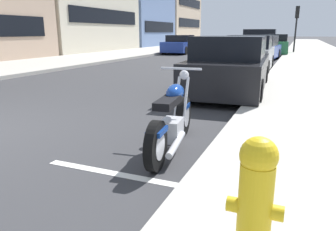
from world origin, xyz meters
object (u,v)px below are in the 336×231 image
at_px(crossing_truck, 259,38).
at_px(car_opposite_curb, 180,45).
at_px(parked_car_second_in_row, 230,67).
at_px(fire_hydrant, 256,197).
at_px(parked_motorcycle, 172,121).
at_px(parked_car_mid_block, 274,43).
at_px(parked_car_near_corner, 250,55).
at_px(parked_car_far_down_curb, 261,49).
at_px(traffic_signal_near_corner, 297,19).
at_px(parked_car_across_street, 275,45).

distance_m(crossing_truck, car_opposite_curb, 15.23).
relative_size(parked_car_second_in_row, fire_hydrant, 5.20).
xyz_separation_m(parked_motorcycle, parked_car_mid_block, (26.08, 0.59, 0.23)).
xyz_separation_m(parked_car_near_corner, car_opposite_curb, (9.99, 6.72, -0.03)).
bearing_deg(parked_car_far_down_curb, fire_hydrant, -169.95).
distance_m(parked_car_far_down_curb, traffic_signal_near_corner, 7.29).
distance_m(parked_car_second_in_row, fire_hydrant, 6.83).
bearing_deg(parked_car_across_street, fire_hydrant, -179.53).
relative_size(parked_car_second_in_row, parked_car_across_street, 0.97).
height_order(parked_car_mid_block, crossing_truck, crossing_truck).
bearing_deg(car_opposite_curb, parked_car_mid_block, 131.67).
bearing_deg(car_opposite_curb, traffic_signal_near_corner, 104.94).
relative_size(parked_car_second_in_row, parked_car_near_corner, 1.11).
height_order(parked_car_second_in_row, fire_hydrant, parked_car_second_in_row).
height_order(parked_motorcycle, traffic_signal_near_corner, traffic_signal_near_corner).
relative_size(parked_motorcycle, fire_hydrant, 2.38).
xyz_separation_m(parked_car_far_down_curb, fire_hydrant, (-17.55, -1.89, -0.08)).
height_order(parked_car_near_corner, parked_car_across_street, parked_car_near_corner).
bearing_deg(parked_car_mid_block, car_opposite_curb, 136.81).
distance_m(parked_car_near_corner, parked_car_mid_block, 16.43).
bearing_deg(parked_car_far_down_curb, parked_car_across_street, 0.06).
xyz_separation_m(crossing_truck, fire_hydrant, (-36.31, -4.16, -0.40)).
distance_m(parked_car_second_in_row, parked_car_mid_block, 21.48).
relative_size(crossing_truck, fire_hydrant, 5.62).
bearing_deg(car_opposite_curb, parked_car_second_in_row, 21.50).
relative_size(parked_car_near_corner, traffic_signal_near_corner, 1.22).
bearing_deg(parked_car_near_corner, parked_car_across_street, -2.14).
bearing_deg(parked_car_mid_block, crossing_truck, 16.93).
distance_m(parked_car_across_street, traffic_signal_near_corner, 2.59).
height_order(parked_car_near_corner, traffic_signal_near_corner, traffic_signal_near_corner).
bearing_deg(crossing_truck, traffic_signal_near_corner, 107.50).
xyz_separation_m(parked_car_far_down_curb, traffic_signal_near_corner, (6.84, -1.68, 1.88)).
bearing_deg(car_opposite_curb, crossing_truck, 160.49).
xyz_separation_m(parked_car_across_street, crossing_truck, (13.16, 2.65, 0.31)).
height_order(parked_motorcycle, car_opposite_curb, car_opposite_curb).
height_order(parked_car_second_in_row, parked_car_mid_block, parked_car_second_in_row).
relative_size(parked_car_mid_block, car_opposite_curb, 1.08).
bearing_deg(parked_car_mid_block, traffic_signal_near_corner, -152.92).
bearing_deg(parked_car_near_corner, crossing_truck, 4.55).
height_order(car_opposite_curb, traffic_signal_near_corner, traffic_signal_near_corner).
height_order(parked_car_far_down_curb, crossing_truck, crossing_truck).
distance_m(parked_car_far_down_curb, crossing_truck, 18.90).
relative_size(parked_car_near_corner, car_opposite_curb, 0.92).
bearing_deg(parked_car_second_in_row, parked_car_mid_block, -1.84).
bearing_deg(traffic_signal_near_corner, parked_car_second_in_row, 175.82).
relative_size(parked_car_second_in_row, crossing_truck, 0.92).
height_order(parked_car_across_street, fire_hydrant, parked_car_across_street).
bearing_deg(parked_motorcycle, parked_car_mid_block, -4.98).
distance_m(parked_car_near_corner, fire_hydrant, 11.84).
relative_size(parked_car_near_corner, parked_car_mid_block, 0.86).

